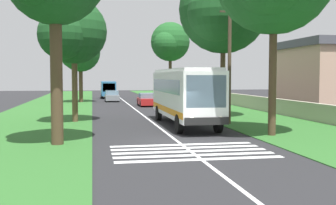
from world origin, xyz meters
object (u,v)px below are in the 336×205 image
at_px(coach_bus, 184,93).
at_px(trailing_minibus_0, 108,88).
at_px(utility_pole, 229,61).
at_px(trailing_car_0, 147,100).
at_px(roadside_building, 327,73).
at_px(roadside_tree_left_2, 79,54).
at_px(trailing_car_1, 112,96).
at_px(roadside_tree_left_0, 72,33).
at_px(roadside_tree_right_0, 221,11).
at_px(roadside_tree_right_1, 169,43).

height_order(coach_bus, trailing_minibus_0, coach_bus).
xyz_separation_m(trailing_minibus_0, utility_pole, (-36.38, -6.77, 2.71)).
bearing_deg(trailing_minibus_0, trailing_car_0, -168.71).
relative_size(trailing_minibus_0, roadside_building, 0.60).
distance_m(roadside_tree_left_2, roadside_building, 29.30).
height_order(trailing_car_1, roadside_tree_left_0, roadside_tree_left_0).
xyz_separation_m(trailing_car_1, roadside_tree_left_2, (-1.29, 4.07, 5.47)).
distance_m(trailing_minibus_0, roadside_tree_right_0, 33.46).
xyz_separation_m(trailing_car_0, utility_pole, (-18.64, -3.22, 3.59)).
bearing_deg(roadside_tree_left_2, utility_pole, -158.22).
bearing_deg(coach_bus, roadside_building, -54.35).
relative_size(coach_bus, trailing_car_1, 2.60).
bearing_deg(roadside_tree_right_1, utility_pole, 178.98).
bearing_deg(trailing_car_1, roadside_tree_right_1, -114.05).
xyz_separation_m(roadside_tree_right_1, utility_pole, (-24.87, 0.44, -3.21)).
xyz_separation_m(trailing_car_1, trailing_minibus_0, (8.36, 0.16, 0.88)).
bearing_deg(roadside_tree_right_0, roadside_tree_left_2, 27.33).
bearing_deg(roadside_tree_left_0, roadside_building, -69.11).
bearing_deg(roadside_tree_left_0, roadside_tree_right_1, -26.83).
xyz_separation_m(trailing_car_0, roadside_tree_left_0, (-15.42, 7.29, 5.61)).
height_order(roadside_tree_left_2, utility_pole, roadside_tree_left_2).
xyz_separation_m(trailing_car_1, roadside_tree_right_1, (-3.15, -7.06, 6.80)).
bearing_deg(roadside_tree_right_0, roadside_tree_left_0, 96.50).
relative_size(roadside_tree_left_0, roadside_tree_left_2, 1.00).
bearing_deg(roadside_tree_left_2, roadside_tree_right_0, -152.67).
distance_m(trailing_car_0, roadside_tree_left_0, 17.96).
bearing_deg(roadside_tree_right_0, trailing_minibus_0, 13.37).
relative_size(roadside_tree_left_2, roadside_tree_right_0, 0.73).
relative_size(trailing_car_0, roadside_tree_left_2, 0.49).
bearing_deg(roadside_tree_right_1, trailing_car_0, 149.54).
relative_size(roadside_tree_left_0, roadside_tree_right_0, 0.73).
relative_size(trailing_minibus_0, roadside_tree_right_0, 0.50).
xyz_separation_m(coach_bus, roadside_tree_right_0, (4.60, -3.97, 6.19)).
xyz_separation_m(trailing_minibus_0, roadside_tree_left_2, (-9.65, 3.91, 4.59)).
relative_size(roadside_tree_right_1, utility_pole, 1.23).
bearing_deg(trailing_car_1, coach_bus, -173.00).
height_order(trailing_car_1, roadside_tree_right_1, roadside_tree_right_1).
height_order(coach_bus, roadside_tree_right_1, roadside_tree_right_1).
bearing_deg(roadside_tree_right_1, coach_bus, 171.79).
bearing_deg(coach_bus, trailing_car_0, 0.20).
bearing_deg(trailing_minibus_0, roadside_tree_right_1, -147.92).
distance_m(coach_bus, roadside_tree_left_2, 28.15).
relative_size(trailing_car_1, trailing_minibus_0, 0.72).
bearing_deg(roadside_building, trailing_minibus_0, 43.00).
xyz_separation_m(roadside_tree_left_2, roadside_tree_right_0, (-22.23, -11.49, 2.20)).
bearing_deg(utility_pole, roadside_building, -49.25).
height_order(coach_bus, roadside_tree_left_2, roadside_tree_left_2).
height_order(coach_bus, roadside_tree_left_0, roadside_tree_left_0).
xyz_separation_m(coach_bus, roadside_tree_left_2, (26.83, 7.52, 3.99)).
bearing_deg(utility_pole, trailing_car_0, 9.82).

